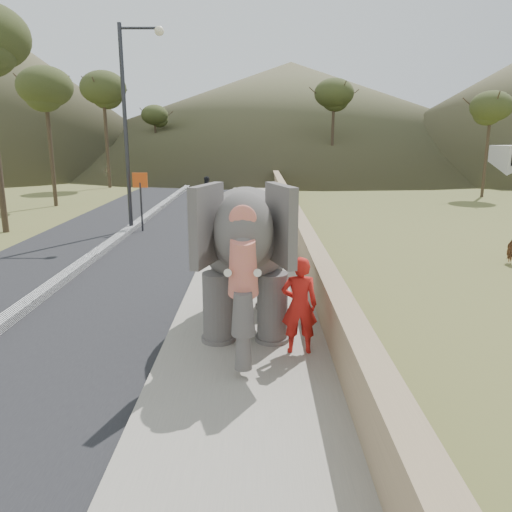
{
  "coord_description": "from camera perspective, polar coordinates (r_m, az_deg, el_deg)",
  "views": [
    {
      "loc": [
        0.22,
        -5.29,
        3.86
      ],
      "look_at": [
        0.2,
        3.61,
        1.7
      ],
      "focal_mm": 35.0,
      "sensor_mm": 36.0,
      "label": 1
    }
  ],
  "objects": [
    {
      "name": "motorcyclist",
      "position": [
        26.75,
        -6.07,
        6.72
      ],
      "size": [
        1.14,
        1.78,
        1.75
      ],
      "color": "maroon",
      "rests_on": "ground"
    },
    {
      "name": "ground",
      "position": [
        6.55,
        -1.98,
        -22.46
      ],
      "size": [
        160.0,
        160.0,
        0.0
      ],
      "primitive_type": "plane",
      "color": "olive",
      "rests_on": "ground"
    },
    {
      "name": "walkway",
      "position": [
        15.75,
        -0.67,
        -0.26
      ],
      "size": [
        3.0,
        120.0,
        0.15
      ],
      "primitive_type": "cube",
      "color": "#9E9687",
      "rests_on": "ground"
    },
    {
      "name": "hill_far",
      "position": [
        75.51,
        3.93,
        16.0
      ],
      "size": [
        80.0,
        80.0,
        14.0
      ],
      "primitive_type": "cone",
      "color": "brown",
      "rests_on": "ground"
    },
    {
      "name": "parapet",
      "position": [
        15.71,
        5.36,
        1.42
      ],
      "size": [
        0.3,
        120.0,
        1.1
      ],
      "primitive_type": "cube",
      "color": "tan",
      "rests_on": "ground"
    },
    {
      "name": "distant_car",
      "position": [
        44.06,
        20.2,
        8.73
      ],
      "size": [
        4.25,
        1.77,
        1.44
      ],
      "primitive_type": "imported",
      "rotation": [
        0.0,
        0.0,
        1.55
      ],
      "color": "#A8A9AF",
      "rests_on": "ground"
    },
    {
      "name": "median",
      "position": [
        16.59,
        -18.21,
        -0.12
      ],
      "size": [
        0.35,
        120.0,
        0.22
      ],
      "primitive_type": "cube",
      "color": "black",
      "rests_on": "ground"
    },
    {
      "name": "trees",
      "position": [
        32.46,
        4.25,
        13.97
      ],
      "size": [
        47.58,
        42.4,
        8.95
      ],
      "color": "#473828",
      "rests_on": "ground"
    },
    {
      "name": "lamppost",
      "position": [
        20.95,
        -13.97,
        16.03
      ],
      "size": [
        1.76,
        0.36,
        8.0
      ],
      "color": "#2F2E33",
      "rests_on": "ground"
    },
    {
      "name": "signboard",
      "position": [
        20.84,
        -13.06,
        7.19
      ],
      "size": [
        0.6,
        0.08,
        2.4
      ],
      "color": "#2D2D33",
      "rests_on": "ground"
    },
    {
      "name": "road",
      "position": [
        16.61,
        -18.19,
        -0.43
      ],
      "size": [
        7.0,
        120.0,
        0.03
      ],
      "primitive_type": "cube",
      "color": "black",
      "rests_on": "ground"
    },
    {
      "name": "elephant_and_man",
      "position": [
        9.79,
        -1.06,
        0.21
      ],
      "size": [
        2.27,
        3.99,
        2.89
      ],
      "color": "#655F5B",
      "rests_on": "ground"
    }
  ]
}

